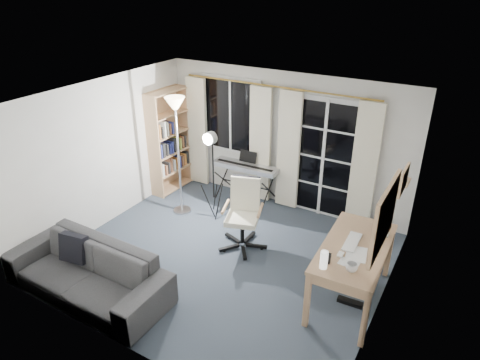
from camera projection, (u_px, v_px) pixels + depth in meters
name	position (u px, v px, depth m)	size (l,w,h in m)	color
floor	(224.00, 258.00, 6.40)	(4.50, 4.00, 0.02)	#333E4B
window	(231.00, 115.00, 7.74)	(1.20, 0.08, 1.40)	white
french_door	(324.00, 159.00, 7.13)	(1.32, 0.09, 2.11)	white
curtains	(274.00, 147.00, 7.43)	(3.60, 0.07, 2.13)	gold
bookshelf	(168.00, 144.00, 8.05)	(0.34, 0.92, 1.95)	tan
torchiere_lamp	(176.00, 122.00, 6.89)	(0.38, 0.38, 2.07)	#B2B2B7
keyboard_piano	(245.00, 167.00, 7.68)	(1.23, 0.62, 0.89)	black
studio_light	(211.00, 148.00, 6.91)	(0.30, 0.32, 1.58)	black
office_chair	(244.00, 207.00, 6.47)	(0.75, 0.72, 1.08)	black
desk	(354.00, 253.00, 5.28)	(0.82, 1.55, 0.81)	#A07852
monitor	(384.00, 213.00, 5.36)	(0.20, 0.59, 0.51)	silver
desk_clutter	(343.00, 267.00, 5.16)	(0.46, 0.93, 1.03)	white
mug	(352.00, 266.00, 4.78)	(0.13, 0.11, 0.13)	silver
wall_mirror	(384.00, 217.00, 4.44)	(0.04, 0.94, 0.74)	tan
framed_print	(404.00, 180.00, 5.11)	(0.03, 0.42, 0.32)	tan
wall_shelf	(404.00, 178.00, 5.61)	(0.16, 0.30, 0.18)	tan
sofa	(85.00, 265.00, 5.50)	(2.29, 0.68, 0.89)	#2C2C2F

